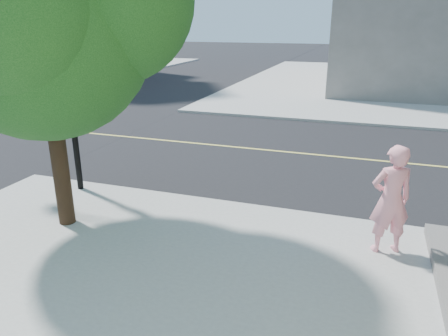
% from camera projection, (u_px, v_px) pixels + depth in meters
% --- Properties ---
extents(ground, '(140.00, 140.00, 0.00)m').
position_uv_depth(ground, '(67.00, 183.00, 10.97)').
color(ground, black).
rests_on(ground, ground).
extents(road_ew, '(140.00, 9.00, 0.01)m').
position_uv_depth(road_ew, '(150.00, 139.00, 14.99)').
color(road_ew, black).
rests_on(road_ew, ground).
extents(sidewalk_nw, '(26.00, 25.00, 0.12)m').
position_uv_depth(sidewalk_nw, '(7.00, 67.00, 37.16)').
color(sidewalk_nw, '#A5A5A1').
rests_on(sidewalk_nw, ground).
extents(man_on_phone, '(0.83, 0.70, 1.94)m').
position_uv_depth(man_on_phone, '(391.00, 200.00, 7.23)').
color(man_on_phone, pink).
rests_on(man_on_phone, sidewalk_se).
extents(street_tree, '(4.83, 4.39, 6.41)m').
position_uv_depth(street_tree, '(44.00, 2.00, 7.21)').
color(street_tree, black).
rests_on(street_tree, sidewalk_se).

